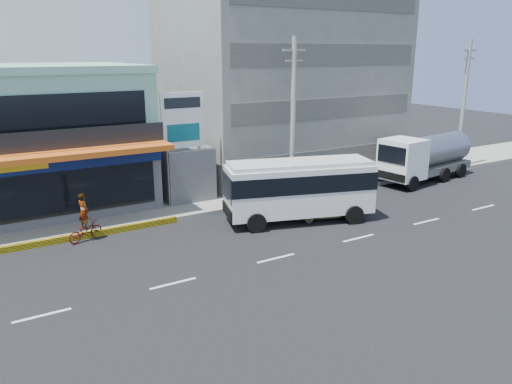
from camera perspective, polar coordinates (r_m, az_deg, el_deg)
ground at (r=23.01m, az=2.30°, el=-7.59°), size 120.00×120.00×0.00m
sidewalk at (r=33.06m, az=0.56°, el=0.03°), size 70.00×5.00×0.30m
shop_building at (r=32.20m, az=-24.13°, el=5.24°), size 12.40×11.70×8.00m
concrete_building at (r=39.21m, az=2.69°, el=12.65°), size 16.00×12.00×14.00m
gap_structure at (r=32.68m, az=-9.25°, el=2.53°), size 3.00×6.00×3.50m
satellite_dish at (r=31.40m, az=-8.71°, el=5.42°), size 1.50×1.50×0.15m
billboard at (r=29.35m, az=-8.37°, el=7.40°), size 2.60×0.18×6.90m
utility_pole_near at (r=30.88m, az=4.25°, el=8.34°), size 1.60×0.30×10.00m
utility_pole_far at (r=42.11m, az=22.62°, el=9.17°), size 1.60×0.30×10.00m
minibus at (r=27.47m, az=4.99°, el=0.74°), size 8.49×4.80×3.38m
sedan at (r=28.43m, az=7.64°, el=-1.65°), size 4.24×2.67×1.35m
tanker_truck at (r=38.09m, az=18.65°, el=3.85°), size 8.73×3.72×3.34m
motorcycle_rider at (r=26.24m, az=-18.99°, el=-3.59°), size 2.01×1.38×2.44m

